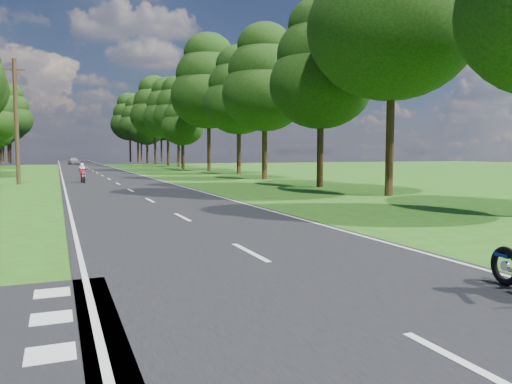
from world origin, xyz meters
name	(u,v)px	position (x,y,z in m)	size (l,w,h in m)	color
ground	(292,275)	(0.00, 0.00, 0.00)	(160.00, 160.00, 0.00)	#2A5112
main_road	(93,171)	(0.00, 50.00, 0.01)	(7.00, 140.00, 0.02)	black
road_markings	(93,171)	(-0.14, 48.13, 0.02)	(7.40, 140.00, 0.01)	silver
treeline	(98,104)	(1.43, 60.06, 8.25)	(40.00, 115.35, 14.78)	black
telegraph_pole	(16,121)	(-6.00, 28.00, 4.07)	(1.20, 0.26, 8.00)	#382616
rider_far_red	(83,173)	(-2.08, 27.97, 0.68)	(0.53, 1.59, 1.33)	#AE0D0D
distant_car	(74,161)	(-1.09, 79.28, 0.63)	(1.45, 3.60, 1.23)	#BABBC1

